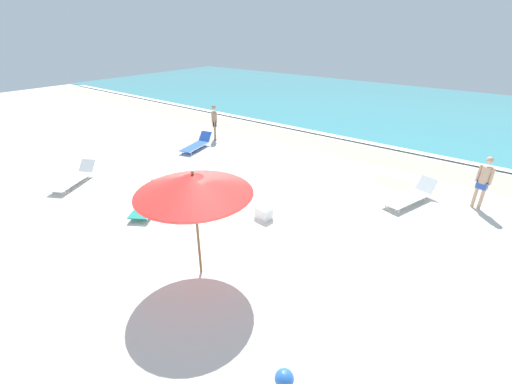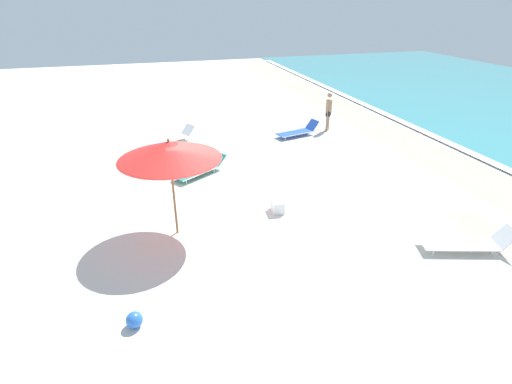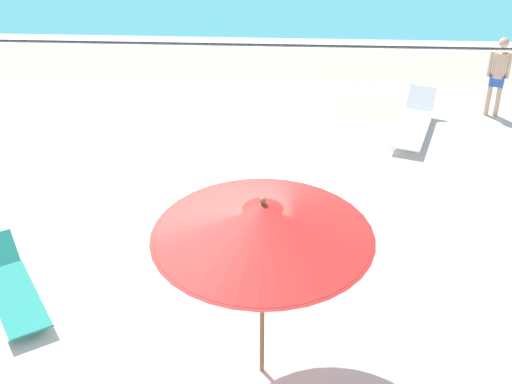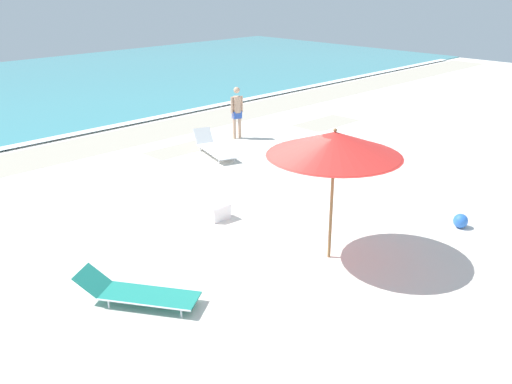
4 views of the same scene
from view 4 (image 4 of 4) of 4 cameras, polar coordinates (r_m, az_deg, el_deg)
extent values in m
cube|color=silver|center=(11.67, -0.01, -6.45)|extent=(60.00, 60.00, 0.16)
cube|color=#AFA492|center=(18.93, -20.28, 3.44)|extent=(57.00, 2.20, 0.00)
cube|color=#AFA492|center=(18.54, -7.60, 4.22)|extent=(2.23, 1.07, 0.00)
cube|color=#AFA492|center=(21.93, 7.03, 6.88)|extent=(2.55, 1.36, 0.00)
cube|color=white|center=(20.27, -22.16, 4.47)|extent=(56.00, 0.44, 0.01)
cylinder|color=olive|center=(11.07, 7.56, -1.05)|extent=(0.06, 0.06, 2.35)
cone|color=red|center=(10.69, 7.86, 4.81)|extent=(2.56, 2.56, 0.46)
cylinder|color=#A4221E|center=(10.75, 7.80, 3.69)|extent=(2.48, 2.48, 0.01)
sphere|color=olive|center=(10.62, 7.93, 6.15)|extent=(0.07, 0.07, 0.07)
cube|color=#1E8475|center=(10.02, -10.55, -10.16)|extent=(1.40, 1.72, 0.03)
cylinder|color=silver|center=(9.79, -11.24, -11.02)|extent=(0.92, 1.41, 0.03)
cylinder|color=silver|center=(10.26, -9.91, -9.32)|extent=(0.92, 1.41, 0.03)
cube|color=#1E8475|center=(10.36, -16.04, -8.49)|extent=(0.73, 0.70, 0.35)
cylinder|color=silver|center=(9.65, -7.48, -11.93)|extent=(0.03, 0.03, 0.16)
cylinder|color=silver|center=(10.06, -6.49, -10.40)|extent=(0.03, 0.03, 0.16)
cylinder|color=silver|center=(10.13, -14.52, -10.78)|extent=(0.03, 0.03, 0.16)
cylinder|color=silver|center=(10.51, -13.28, -9.39)|extent=(0.03, 0.03, 0.16)
cube|color=white|center=(17.68, -3.93, 4.12)|extent=(1.12, 1.94, 0.03)
cylinder|color=silver|center=(17.57, -4.83, 3.98)|extent=(0.58, 1.77, 0.03)
cylinder|color=silver|center=(17.80, -3.05, 4.25)|extent=(0.58, 1.77, 0.03)
cube|color=white|center=(18.58, -5.30, 5.63)|extent=(0.65, 0.50, 0.46)
cylinder|color=silver|center=(16.98, -3.74, 3.07)|extent=(0.03, 0.03, 0.16)
cylinder|color=silver|center=(17.18, -2.18, 3.31)|extent=(0.03, 0.03, 0.16)
cylinder|color=silver|center=(18.25, -5.57, 4.30)|extent=(0.03, 0.03, 0.16)
cylinder|color=silver|center=(18.44, -4.10, 4.51)|extent=(0.03, 0.03, 0.16)
cylinder|color=tan|center=(19.55, -2.17, 6.64)|extent=(0.11, 0.11, 0.90)
cylinder|color=tan|center=(19.64, -1.64, 6.71)|extent=(0.11, 0.11, 0.90)
cube|color=#2D51B2|center=(19.51, -1.92, 7.73)|extent=(0.34, 0.26, 0.24)
cylinder|color=tan|center=(19.43, -1.93, 8.74)|extent=(0.27, 0.27, 0.55)
cylinder|color=tan|center=(19.35, -2.42, 8.67)|extent=(0.08, 0.08, 0.55)
cylinder|color=tan|center=(19.51, -1.44, 8.79)|extent=(0.08, 0.08, 0.55)
sphere|color=tan|center=(19.33, -1.95, 10.15)|extent=(0.21, 0.21, 0.21)
sphere|color=blue|center=(13.47, 19.78, -2.73)|extent=(0.32, 0.32, 0.32)
cube|color=white|center=(13.12, -3.80, -2.10)|extent=(0.51, 0.38, 0.32)
cube|color=white|center=(13.05, -3.82, -1.36)|extent=(0.53, 0.39, 0.05)
camera|label=1|loc=(13.41, 39.36, 16.99)|focal=24.00mm
camera|label=2|loc=(18.45, 29.41, 19.89)|focal=28.00mm
camera|label=3|loc=(8.57, 52.89, 23.88)|focal=50.00mm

